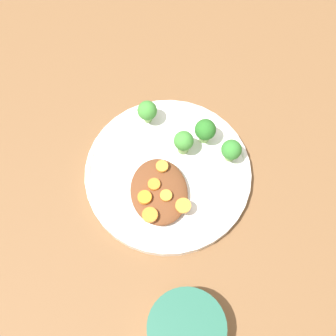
% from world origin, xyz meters
% --- Properties ---
extents(ground_plane, '(4.00, 4.00, 0.00)m').
position_xyz_m(ground_plane, '(0.00, 0.00, 0.00)').
color(ground_plane, brown).
extents(plate, '(0.27, 0.27, 0.02)m').
position_xyz_m(plate, '(0.00, 0.00, 0.01)').
color(plate, white).
rests_on(plate, ground_plane).
extents(dip_bowl, '(0.11, 0.11, 0.04)m').
position_xyz_m(dip_bowl, '(-0.24, 0.01, 0.02)').
color(dip_bowl, white).
rests_on(dip_bowl, ground_plane).
extents(stew_mound, '(0.11, 0.09, 0.02)m').
position_xyz_m(stew_mound, '(-0.04, 0.02, 0.03)').
color(stew_mound, brown).
rests_on(stew_mound, plate).
extents(broccoli_floret_0, '(0.03, 0.03, 0.05)m').
position_xyz_m(broccoli_floret_0, '(0.10, 0.02, 0.05)').
color(broccoli_floret_0, '#7FA85B').
rests_on(broccoli_floret_0, plate).
extents(broccoli_floret_1, '(0.03, 0.03, 0.05)m').
position_xyz_m(broccoli_floret_1, '(0.04, -0.03, 0.04)').
color(broccoli_floret_1, '#759E51').
rests_on(broccoli_floret_1, plate).
extents(broccoli_floret_2, '(0.04, 0.04, 0.05)m').
position_xyz_m(broccoli_floret_2, '(0.05, -0.07, 0.05)').
color(broccoli_floret_2, '#7FA85B').
rests_on(broccoli_floret_2, plate).
extents(broccoli_floret_3, '(0.03, 0.03, 0.05)m').
position_xyz_m(broccoli_floret_3, '(0.01, -0.10, 0.04)').
color(broccoli_floret_3, '#759E51').
rests_on(broccoli_floret_3, plate).
extents(carrot_slice_0, '(0.02, 0.02, 0.01)m').
position_xyz_m(carrot_slice_0, '(-0.05, 0.01, 0.04)').
color(carrot_slice_0, orange).
rests_on(carrot_slice_0, stew_mound).
extents(carrot_slice_1, '(0.02, 0.02, 0.01)m').
position_xyz_m(carrot_slice_1, '(-0.00, 0.01, 0.04)').
color(carrot_slice_1, orange).
rests_on(carrot_slice_1, stew_mound).
extents(carrot_slice_2, '(0.02, 0.02, 0.01)m').
position_xyz_m(carrot_slice_2, '(-0.03, 0.03, 0.04)').
color(carrot_slice_2, orange).
rests_on(carrot_slice_2, stew_mound).
extents(carrot_slice_3, '(0.02, 0.02, 0.01)m').
position_xyz_m(carrot_slice_3, '(-0.08, 0.04, 0.04)').
color(carrot_slice_3, orange).
rests_on(carrot_slice_3, stew_mound).
extents(carrot_slice_4, '(0.02, 0.02, 0.01)m').
position_xyz_m(carrot_slice_4, '(-0.05, 0.04, 0.04)').
color(carrot_slice_4, orange).
rests_on(carrot_slice_4, stew_mound).
extents(carrot_slice_5, '(0.02, 0.02, 0.00)m').
position_xyz_m(carrot_slice_5, '(-0.07, -0.01, 0.04)').
color(carrot_slice_5, orange).
rests_on(carrot_slice_5, stew_mound).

